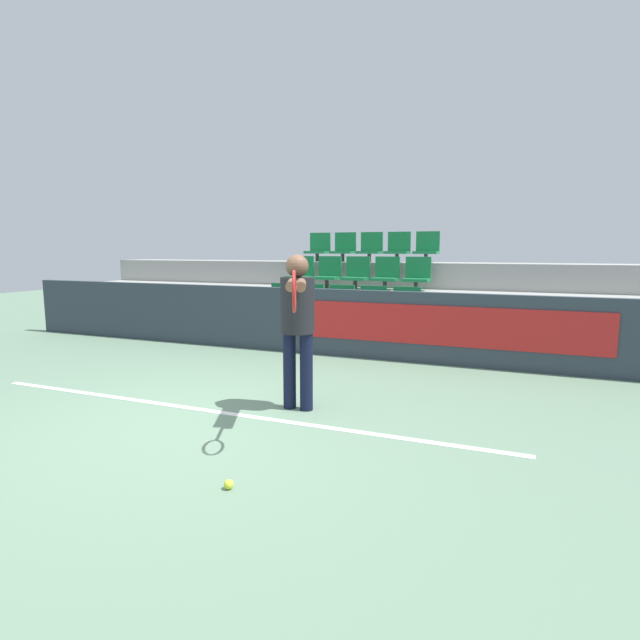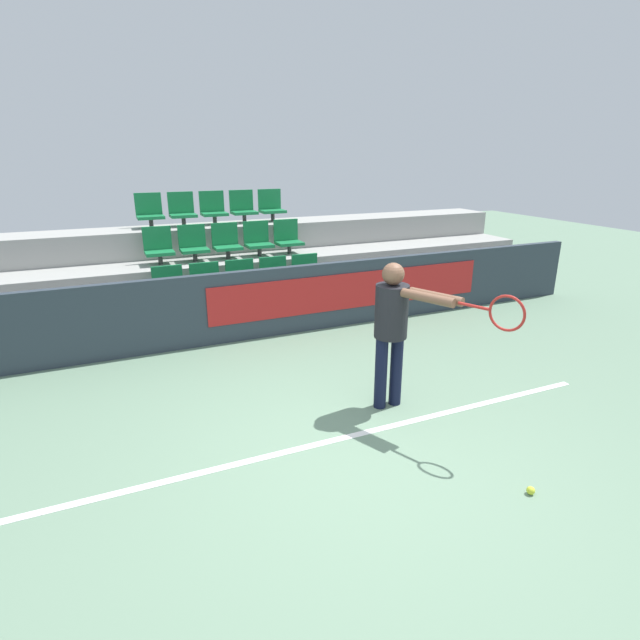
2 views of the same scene
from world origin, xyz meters
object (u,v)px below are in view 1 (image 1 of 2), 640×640
(stadium_chair_0, at_px, (281,301))
(tennis_ball, at_px, (229,484))
(stadium_chair_3, at_px, (372,305))
(stadium_chair_5, at_px, (301,273))
(stadium_chair_8, at_px, (386,274))
(stadium_chair_6, at_px, (328,273))
(stadium_chair_12, at_px, (370,248))
(stadium_chair_1, at_px, (310,303))
(stadium_chair_2, at_px, (340,304))
(stadium_chair_4, at_px, (405,307))
(tennis_player, at_px, (297,316))
(stadium_chair_11, at_px, (344,248))
(stadium_chair_13, at_px, (398,248))
(stadium_chair_10, at_px, (318,248))
(stadium_chair_14, at_px, (427,248))
(stadium_chair_9, at_px, (417,275))
(stadium_chair_7, at_px, (356,274))

(stadium_chair_0, xyz_separation_m, tennis_ball, (2.06, -4.94, -0.69))
(tennis_ball, bearing_deg, stadium_chair_3, 95.03)
(stadium_chair_5, relative_size, stadium_chair_8, 1.00)
(stadium_chair_6, distance_m, stadium_chair_12, 1.11)
(stadium_chair_1, height_order, stadium_chair_2, same)
(stadium_chair_4, relative_size, tennis_player, 0.37)
(stadium_chair_11, xyz_separation_m, tennis_player, (1.27, -4.97, -0.66))
(stadium_chair_8, distance_m, stadium_chair_13, 0.97)
(stadium_chair_13, height_order, tennis_player, stadium_chair_13)
(tennis_ball, bearing_deg, stadium_chair_0, 112.65)
(stadium_chair_3, bearing_deg, stadium_chair_6, 141.60)
(stadium_chair_0, xyz_separation_m, stadium_chair_13, (1.62, 1.72, 0.91))
(stadium_chair_3, distance_m, tennis_player, 3.27)
(stadium_chair_11, relative_size, stadium_chair_12, 1.00)
(stadium_chair_8, xyz_separation_m, stadium_chair_10, (-1.62, 0.86, 0.46))
(stadium_chair_8, xyz_separation_m, stadium_chair_14, (0.54, 0.86, 0.46))
(stadium_chair_2, height_order, stadium_chair_5, stadium_chair_5)
(stadium_chair_5, bearing_deg, stadium_chair_2, -38.40)
(stadium_chair_3, relative_size, stadium_chair_5, 1.00)
(stadium_chair_8, distance_m, tennis_player, 4.12)
(stadium_chair_0, xyz_separation_m, stadium_chair_4, (2.17, 0.00, 0.00))
(stadium_chair_4, xyz_separation_m, stadium_chair_5, (-2.17, 0.86, 0.46))
(stadium_chair_13, bearing_deg, stadium_chair_11, 180.00)
(stadium_chair_9, height_order, stadium_chair_13, stadium_chair_13)
(stadium_chair_2, relative_size, stadium_chair_8, 1.00)
(tennis_ball, bearing_deg, stadium_chair_14, 89.08)
(stadium_chair_2, distance_m, tennis_player, 3.34)
(stadium_chair_1, distance_m, stadium_chair_6, 0.97)
(stadium_chair_4, height_order, stadium_chair_6, stadium_chair_6)
(stadium_chair_5, bearing_deg, stadium_chair_4, -21.62)
(stadium_chair_3, height_order, stadium_chair_6, stadium_chair_6)
(stadium_chair_0, relative_size, stadium_chair_7, 1.00)
(stadium_chair_3, bearing_deg, tennis_ball, -84.97)
(stadium_chair_7, bearing_deg, tennis_player, -80.01)
(stadium_chair_0, distance_m, stadium_chair_10, 1.94)
(stadium_chair_2, bearing_deg, stadium_chair_1, 180.00)
(stadium_chair_10, xyz_separation_m, tennis_player, (1.81, -4.97, -0.66))
(stadium_chair_2, bearing_deg, stadium_chair_13, 72.49)
(stadium_chair_1, distance_m, stadium_chair_13, 2.23)
(stadium_chair_8, bearing_deg, stadium_chair_4, -57.75)
(stadium_chair_5, height_order, stadium_chair_11, stadium_chair_11)
(stadium_chair_8, xyz_separation_m, tennis_ball, (0.43, -5.79, -1.14))
(stadium_chair_1, xyz_separation_m, tennis_ball, (1.52, -4.94, -0.69))
(stadium_chair_8, relative_size, stadium_chair_12, 1.00)
(stadium_chair_10, distance_m, tennis_player, 5.33)
(stadium_chair_8, relative_size, tennis_ball, 8.66)
(stadium_chair_1, bearing_deg, tennis_ball, -72.90)
(stadium_chair_11, height_order, stadium_chair_14, same)
(stadium_chair_1, xyz_separation_m, stadium_chair_2, (0.54, 0.00, 0.00))
(tennis_player, bearing_deg, stadium_chair_5, 90.24)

